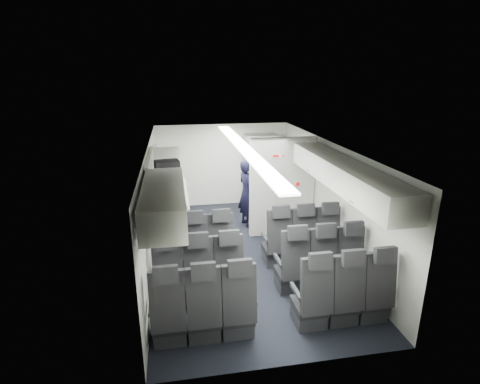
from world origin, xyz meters
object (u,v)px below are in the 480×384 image
object	(u,v)px
seat_row_rear	(275,305)
flight_attendant	(247,193)
carry_on_bag	(167,167)
boarding_door	(158,189)
galley_unit	(260,171)
seat_row_mid	(260,272)
seat_row_front	(249,247)

from	to	relation	value
seat_row_rear	flight_attendant	bearing A→B (deg)	84.81
seat_row_rear	carry_on_bag	world-z (taller)	carry_on_bag
boarding_door	galley_unit	bearing A→B (deg)	24.28
seat_row_rear	galley_unit	bearing A→B (deg)	79.35
seat_row_rear	boarding_door	size ratio (longest dim) A/B	1.79
seat_row_mid	boarding_door	bearing A→B (deg)	118.77
seat_row_rear	carry_on_bag	size ratio (longest dim) A/B	8.09
seat_row_mid	galley_unit	size ratio (longest dim) A/B	1.75
seat_row_front	carry_on_bag	xyz separation A→B (m)	(-1.38, 0.47, 1.42)
seat_row_rear	boarding_door	xyz separation A→B (m)	(-1.64, 3.89, 0.55)
flight_attendant	seat_row_mid	bearing A→B (deg)	157.74
seat_row_mid	boarding_door	world-z (taller)	boarding_door
galley_unit	flight_attendant	size ratio (longest dim) A/B	1.23
seat_row_rear	galley_unit	xyz separation A→B (m)	(0.95, 5.05, 0.55)
seat_row_front	boarding_door	bearing A→B (deg)	128.16
seat_row_front	flight_attendant	bearing A→B (deg)	80.15
galley_unit	flight_attendant	distance (m)	1.42
galley_unit	carry_on_bag	size ratio (longest dim) A/B	4.62
seat_row_mid	carry_on_bag	bearing A→B (deg)	135.13
seat_row_mid	carry_on_bag	world-z (taller)	carry_on_bag
flight_attendant	galley_unit	bearing A→B (deg)	-40.90
galley_unit	boarding_door	bearing A→B (deg)	-155.72
boarding_door	carry_on_bag	bearing A→B (deg)	-80.76
seat_row_rear	flight_attendant	distance (m)	3.81
seat_row_front	galley_unit	world-z (taller)	galley_unit
seat_row_front	seat_row_rear	bearing A→B (deg)	-90.00
seat_row_front	boarding_door	world-z (taller)	boarding_door
seat_row_front	seat_row_rear	size ratio (longest dim) A/B	1.00
seat_row_mid	carry_on_bag	size ratio (longest dim) A/B	8.09
galley_unit	carry_on_bag	world-z (taller)	carry_on_bag
flight_attendant	carry_on_bag	world-z (taller)	carry_on_bag
seat_row_mid	galley_unit	distance (m)	4.30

